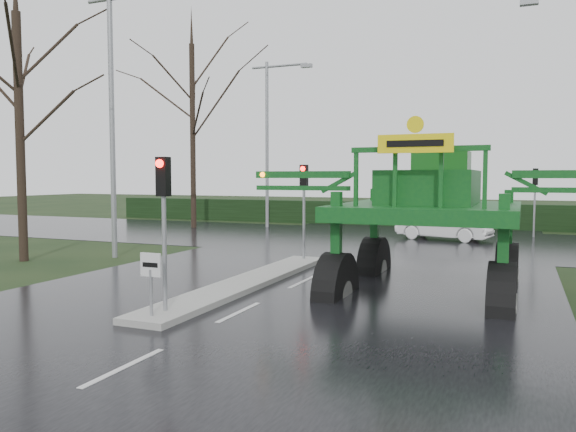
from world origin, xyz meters
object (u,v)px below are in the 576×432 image
at_px(keep_left_sign, 151,274).
at_px(traffic_signal_near, 163,200).
at_px(traffic_signal_mid, 304,191).
at_px(street_light_left_near, 118,99).
at_px(street_light_left_far, 272,129).
at_px(white_sedan, 443,240).
at_px(traffic_signal_far, 535,187).
at_px(crop_sprayer, 340,192).

distance_m(keep_left_sign, traffic_signal_near, 1.61).
relative_size(traffic_signal_mid, street_light_left_near, 0.35).
relative_size(traffic_signal_mid, street_light_left_far, 0.35).
height_order(keep_left_sign, traffic_signal_mid, traffic_signal_mid).
bearing_deg(street_light_left_near, street_light_left_far, 90.00).
relative_size(traffic_signal_near, white_sedan, 0.79).
relative_size(traffic_signal_mid, traffic_signal_far, 1.00).
height_order(keep_left_sign, street_light_left_far, street_light_left_far).
bearing_deg(street_light_left_near, traffic_signal_mid, 12.21).
bearing_deg(white_sedan, traffic_signal_far, -41.38).
bearing_deg(white_sedan, street_light_left_far, 86.00).
xyz_separation_m(keep_left_sign, traffic_signal_mid, (0.00, 8.99, 1.53)).
bearing_deg(traffic_signal_near, street_light_left_far, 108.17).
xyz_separation_m(traffic_signal_far, street_light_left_far, (-14.69, -0.01, 3.40)).
bearing_deg(street_light_left_far, traffic_signal_far, 0.03).
xyz_separation_m(traffic_signal_mid, white_sedan, (3.70, 9.47, -2.59)).
relative_size(traffic_signal_far, street_light_left_near, 0.35).
xyz_separation_m(street_light_left_far, white_sedan, (10.59, -3.04, -5.99)).
xyz_separation_m(keep_left_sign, street_light_left_far, (-6.89, 21.50, 4.93)).
xyz_separation_m(traffic_signal_far, crop_sprayer, (-5.06, -17.03, 0.10)).
height_order(keep_left_sign, traffic_signal_far, traffic_signal_far).
relative_size(traffic_signal_near, crop_sprayer, 0.35).
xyz_separation_m(keep_left_sign, white_sedan, (3.70, 18.46, -1.06)).
xyz_separation_m(traffic_signal_mid, crop_sprayer, (2.74, -4.51, 0.10)).
height_order(traffic_signal_mid, crop_sprayer, crop_sprayer).
relative_size(traffic_signal_near, traffic_signal_far, 1.00).
relative_size(traffic_signal_far, crop_sprayer, 0.35).
bearing_deg(white_sedan, traffic_signal_near, -179.61).
height_order(traffic_signal_far, crop_sprayer, crop_sprayer).
relative_size(street_light_left_near, crop_sprayer, 0.98).
bearing_deg(traffic_signal_mid, street_light_left_far, 118.86).
bearing_deg(street_light_left_far, traffic_signal_near, -71.83).
relative_size(keep_left_sign, traffic_signal_near, 0.38).
bearing_deg(traffic_signal_far, white_sedan, 36.61).
distance_m(traffic_signal_far, white_sedan, 5.73).
distance_m(traffic_signal_mid, street_light_left_near, 7.83).
relative_size(traffic_signal_mid, white_sedan, 0.79).
bearing_deg(white_sedan, street_light_left_near, 147.99).
bearing_deg(keep_left_sign, street_light_left_near, 132.59).
distance_m(keep_left_sign, street_light_left_near, 11.32).
height_order(crop_sprayer, white_sedan, crop_sprayer).
distance_m(traffic_signal_mid, white_sedan, 10.49).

